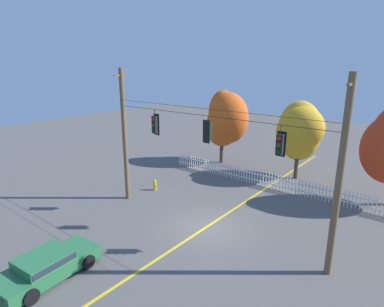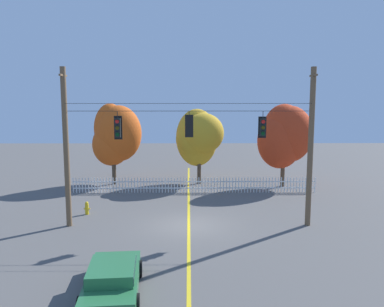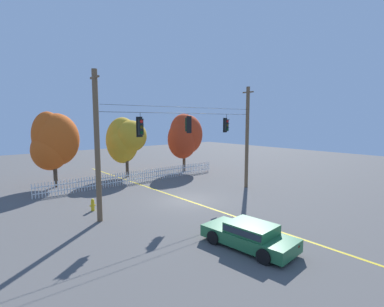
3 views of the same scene
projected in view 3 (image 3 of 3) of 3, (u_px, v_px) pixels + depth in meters
name	position (u px, v px, depth m)	size (l,w,h in m)	color
ground	(188.00, 201.00, 20.66)	(80.00, 80.00, 0.00)	#565451
lane_centerline_stripe	(188.00, 201.00, 20.66)	(0.16, 36.00, 0.01)	gold
signal_support_span	(188.00, 141.00, 20.16)	(13.31, 1.10, 8.52)	brown
traffic_signal_northbound_primary	(140.00, 127.00, 17.65)	(0.43, 0.38, 1.51)	black
traffic_signal_westbound_side	(188.00, 125.00, 20.04)	(0.43, 0.38, 1.37)	black
traffic_signal_southbound_primary	(226.00, 125.00, 22.56)	(0.43, 0.38, 1.43)	black
white_picket_fence	(139.00, 176.00, 26.65)	(17.84, 0.06, 1.13)	white
autumn_maple_near_fence	(53.00, 142.00, 24.75)	(3.98, 3.18, 6.49)	#473828
autumn_maple_mid	(125.00, 140.00, 29.06)	(3.84, 3.60, 6.05)	#473828
autumn_oak_far_east	(185.00, 135.00, 32.25)	(4.28, 3.19, 6.47)	brown
parked_car	(249.00, 235.00, 13.02)	(2.25, 4.44, 1.15)	#286B3D
fire_hydrant	(93.00, 205.00, 18.34)	(0.38, 0.22, 0.78)	gold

